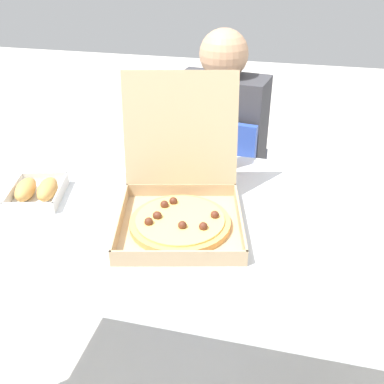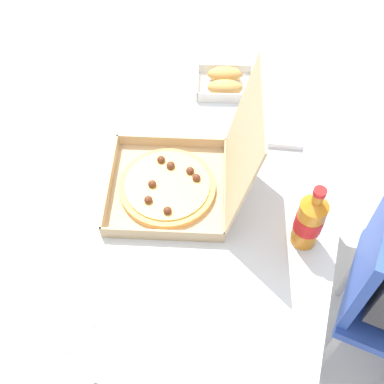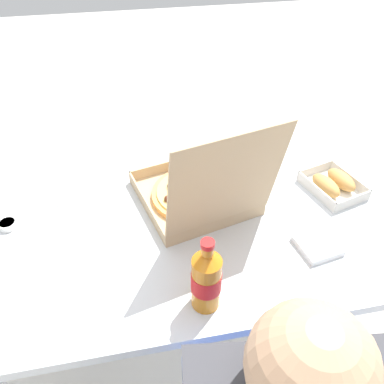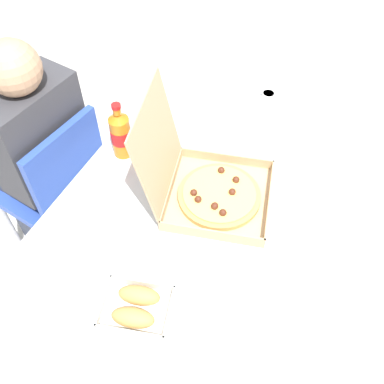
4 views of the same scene
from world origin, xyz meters
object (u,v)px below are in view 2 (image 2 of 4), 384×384
pizza_box_open (180,179)px  cola_bottle (310,220)px  bread_side_box (225,82)px  napkin_pile (284,134)px  paper_menu (75,306)px

pizza_box_open → cola_bottle: size_ratio=2.10×
bread_side_box → napkin_pile: (0.16, 0.23, -0.02)m
cola_bottle → paper_menu: cola_bottle is taller
bread_side_box → napkin_pile: 0.28m
bread_side_box → paper_menu: 0.88m
bread_side_box → paper_menu: (0.87, -0.16, -0.02)m
paper_menu → napkin_pile: bearing=176.3°
bread_side_box → cola_bottle: size_ratio=0.99×
paper_menu → napkin_pile: (-0.71, 0.39, 0.01)m
pizza_box_open → napkin_pile: (-0.30, 0.25, -0.04)m
bread_side_box → cola_bottle: bearing=34.1°
paper_menu → pizza_box_open: bearing=-174.0°
bread_side_box → paper_menu: bread_side_box is taller
pizza_box_open → napkin_pile: pizza_box_open is taller
paper_menu → bread_side_box: bearing=-165.0°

